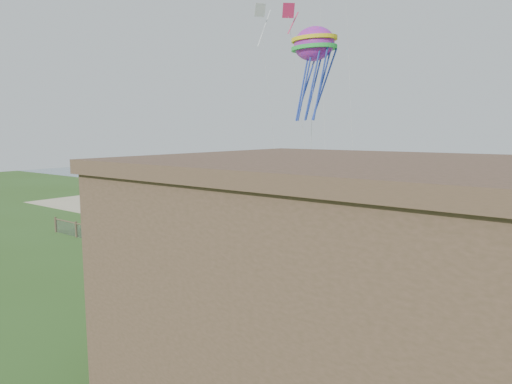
# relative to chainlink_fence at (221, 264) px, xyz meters

# --- Properties ---
(ground) EXTENTS (160.00, 160.00, 0.00)m
(ground) POSITION_rel_chainlink_fence_xyz_m (0.00, -6.00, -0.55)
(ground) COLOR #34551D
(ground) RESTS_ON ground
(sand_beach) EXTENTS (72.00, 20.00, 0.02)m
(sand_beach) POSITION_rel_chainlink_fence_xyz_m (0.00, 16.00, -0.55)
(sand_beach) COLOR tan
(sand_beach) RESTS_ON ground
(ocean) EXTENTS (160.00, 68.00, 0.02)m
(ocean) POSITION_rel_chainlink_fence_xyz_m (0.00, 60.00, -0.55)
(ocean) COLOR slate
(ocean) RESTS_ON ground
(chainlink_fence) EXTENTS (36.20, 0.20, 1.25)m
(chainlink_fence) POSITION_rel_chainlink_fence_xyz_m (0.00, 0.00, 0.00)
(chainlink_fence) COLOR brown
(chainlink_fence) RESTS_ON ground
(motel) EXTENTS (15.00, 10.00, 7.00)m
(motel) POSITION_rel_chainlink_fence_xyz_m (13.00, -7.00, 2.95)
(motel) COLOR #4F3D2A
(motel) RESTS_ON ground
(motel_deck) EXTENTS (15.00, 2.00, 0.50)m
(motel_deck) POSITION_rel_chainlink_fence_xyz_m (13.00, -1.00, -0.30)
(motel_deck) COLOR brown
(motel_deck) RESTS_ON ground
(picnic_table) EXTENTS (1.80, 1.54, 0.65)m
(picnic_table) POSITION_rel_chainlink_fence_xyz_m (5.96, -3.33, -0.22)
(picnic_table) COLOR brown
(picnic_table) RESTS_ON ground
(octopus_kite) EXTENTS (3.68, 3.08, 6.48)m
(octopus_kite) POSITION_rel_chainlink_fence_xyz_m (1.77, 7.09, 11.48)
(octopus_kite) COLOR #FF286E
(kite_white) EXTENTS (2.13, 1.98, 2.89)m
(kite_white) POSITION_rel_chainlink_fence_xyz_m (-6.94, 12.96, 16.84)
(kite_white) COLOR silver
(kite_red) EXTENTS (1.65, 1.66, 1.84)m
(kite_red) POSITION_rel_chainlink_fence_xyz_m (-0.97, 8.26, 15.48)
(kite_red) COLOR #E7285E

